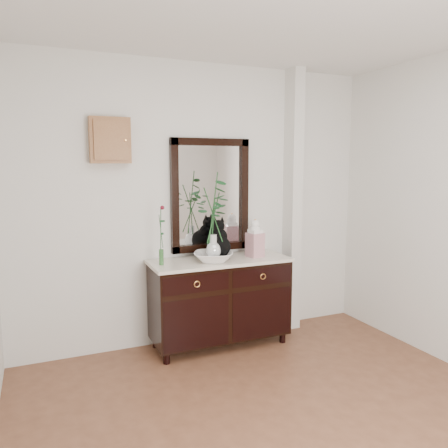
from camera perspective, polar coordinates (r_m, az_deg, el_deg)
name	(u,v)px	position (r m, az deg, el deg)	size (l,w,h in m)	color
wall_back	(200,205)	(4.26, -3.10, 2.52)	(3.60, 0.04, 2.70)	silver
pilaster	(293,202)	(4.64, 8.95, 2.86)	(0.12, 0.20, 2.70)	silver
sideboard	(220,298)	(4.25, -0.54, -9.58)	(1.33, 0.52, 0.82)	black
wall_mirror	(210,195)	(4.28, -1.79, 3.75)	(0.80, 0.06, 1.10)	black
key_cabinet	(110,140)	(4.00, -14.66, 10.53)	(0.35, 0.10, 0.40)	brown
cat	(219,239)	(4.16, -0.70, -1.98)	(0.26, 0.32, 0.37)	black
lotus_bowl	(213,257)	(4.05, -1.39, -4.30)	(0.36, 0.36, 0.09)	white
vase_branches	(213,216)	(3.98, -1.41, 1.10)	(0.39, 0.39, 0.82)	silver
bud_vase_rose	(161,235)	(3.91, -8.25, -1.42)	(0.07, 0.07, 0.54)	#346B33
ginger_jar	(255,238)	(4.23, 4.08, -1.81)	(0.14, 0.14, 0.37)	white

